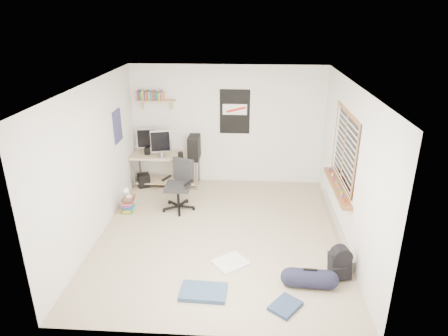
# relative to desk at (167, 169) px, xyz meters

# --- Properties ---
(floor) EXTENTS (4.00, 4.50, 0.01)m
(floor) POSITION_rel_desk_xyz_m (1.27, -1.96, -0.37)
(floor) COLOR gray
(floor) RESTS_ON ground
(ceiling) EXTENTS (4.00, 4.50, 0.01)m
(ceiling) POSITION_rel_desk_xyz_m (1.27, -1.96, 2.14)
(ceiling) COLOR white
(ceiling) RESTS_ON ground
(back_wall) EXTENTS (4.00, 0.01, 2.50)m
(back_wall) POSITION_rel_desk_xyz_m (1.27, 0.29, 0.89)
(back_wall) COLOR silver
(back_wall) RESTS_ON ground
(left_wall) EXTENTS (0.01, 4.50, 2.50)m
(left_wall) POSITION_rel_desk_xyz_m (-0.74, -1.96, 0.89)
(left_wall) COLOR silver
(left_wall) RESTS_ON ground
(right_wall) EXTENTS (0.01, 4.50, 2.50)m
(right_wall) POSITION_rel_desk_xyz_m (3.27, -1.96, 0.89)
(right_wall) COLOR silver
(right_wall) RESTS_ON ground
(desk) EXTENTS (1.54, 0.98, 0.65)m
(desk) POSITION_rel_desk_xyz_m (0.00, 0.00, 0.00)
(desk) COLOR beige
(desk) RESTS_ON floor
(monitor_left) EXTENTS (0.39, 0.14, 0.42)m
(monitor_left) POSITION_rel_desk_xyz_m (-0.41, 0.03, 0.50)
(monitor_left) COLOR #95959A
(monitor_left) RESTS_ON desk
(monitor_right) EXTENTS (0.43, 0.21, 0.46)m
(monitor_right) POSITION_rel_desk_xyz_m (-0.05, -0.20, 0.51)
(monitor_right) COLOR #9D9DA2
(monitor_right) RESTS_ON desk
(pc_tower) EXTENTS (0.22, 0.46, 0.48)m
(pc_tower) POSITION_rel_desk_xyz_m (0.61, -0.12, 0.52)
(pc_tower) COLOR black
(pc_tower) RESTS_ON desk
(keyboard) EXTENTS (0.39, 0.17, 0.02)m
(keyboard) POSITION_rel_desk_xyz_m (0.21, -0.25, 0.29)
(keyboard) COLOR black
(keyboard) RESTS_ON desk
(speaker_left) EXTENTS (0.11, 0.11, 0.19)m
(speaker_left) POSITION_rel_desk_xyz_m (-0.39, -0.05, 0.38)
(speaker_left) COLOR black
(speaker_left) RESTS_ON desk
(speaker_right) EXTENTS (0.12, 0.12, 0.18)m
(speaker_right) POSITION_rel_desk_xyz_m (0.34, -0.25, 0.38)
(speaker_right) COLOR black
(speaker_right) RESTS_ON desk
(office_chair) EXTENTS (0.83, 0.83, 0.96)m
(office_chair) POSITION_rel_desk_xyz_m (0.42, -1.11, 0.12)
(office_chair) COLOR black
(office_chair) RESTS_ON floor
(wall_shelf) EXTENTS (0.80, 0.22, 0.24)m
(wall_shelf) POSITION_rel_desk_xyz_m (-0.18, 0.18, 1.42)
(wall_shelf) COLOR tan
(wall_shelf) RESTS_ON back_wall
(poster_back_wall) EXTENTS (0.62, 0.03, 0.92)m
(poster_back_wall) POSITION_rel_desk_xyz_m (1.42, 0.27, 1.19)
(poster_back_wall) COLOR black
(poster_back_wall) RESTS_ON back_wall
(poster_left_wall) EXTENTS (0.02, 0.42, 0.60)m
(poster_left_wall) POSITION_rel_desk_xyz_m (-0.72, -0.76, 1.14)
(poster_left_wall) COLOR navy
(poster_left_wall) RESTS_ON left_wall
(window) EXTENTS (0.10, 1.50, 1.26)m
(window) POSITION_rel_desk_xyz_m (3.22, -1.66, 1.08)
(window) COLOR brown
(window) RESTS_ON right_wall
(baseboard_heater) EXTENTS (0.08, 2.50, 0.18)m
(baseboard_heater) POSITION_rel_desk_xyz_m (3.22, -1.66, -0.28)
(baseboard_heater) COLOR #B7B2A8
(baseboard_heater) RESTS_ON floor
(backpack) EXTENTS (0.33, 0.29, 0.39)m
(backpack) POSITION_rel_desk_xyz_m (3.02, -3.02, -0.16)
(backpack) COLOR black
(backpack) RESTS_ON floor
(duffel_bag) EXTENTS (0.28, 0.28, 0.52)m
(duffel_bag) POSITION_rel_desk_xyz_m (2.57, -3.25, -0.22)
(duffel_bag) COLOR black
(duffel_bag) RESTS_ON floor
(tshirt) EXTENTS (0.61, 0.59, 0.04)m
(tshirt) POSITION_rel_desk_xyz_m (1.48, -2.80, -0.34)
(tshirt) COLOR silver
(tshirt) RESTS_ON floor
(jeans_a) EXTENTS (0.63, 0.41, 0.07)m
(jeans_a) POSITION_rel_desk_xyz_m (1.16, -3.49, -0.34)
(jeans_a) COLOR navy
(jeans_a) RESTS_ON floor
(jeans_b) EXTENTS (0.47, 0.49, 0.05)m
(jeans_b) POSITION_rel_desk_xyz_m (2.22, -3.69, -0.34)
(jeans_b) COLOR #212F4C
(jeans_b) RESTS_ON floor
(book_stack) EXTENTS (0.47, 0.39, 0.31)m
(book_stack) POSITION_rel_desk_xyz_m (-0.48, -1.27, -0.22)
(book_stack) COLOR brown
(book_stack) RESTS_ON floor
(desk_lamp) EXTENTS (0.15, 0.21, 0.19)m
(desk_lamp) POSITION_rel_desk_xyz_m (-0.46, -1.29, 0.02)
(desk_lamp) COLOR white
(desk_lamp) RESTS_ON book_stack
(subwoofer) EXTENTS (0.32, 0.32, 0.27)m
(subwoofer) POSITION_rel_desk_xyz_m (-0.48, -0.13, -0.22)
(subwoofer) COLOR black
(subwoofer) RESTS_ON floor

